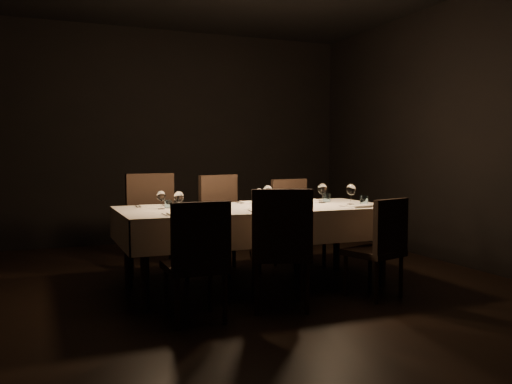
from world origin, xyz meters
name	(u,v)px	position (x,y,z in m)	size (l,w,h in m)	color
room	(256,127)	(0.00, 0.00, 1.50)	(5.01, 6.01, 3.01)	black
dining_table	(256,215)	(0.00, 0.00, 0.69)	(2.52, 1.12, 0.76)	black
chair_near_left	(197,256)	(-0.81, -0.86, 0.51)	(0.44, 0.44, 0.91)	black
place_setting_near_left	(182,204)	(-0.76, -0.22, 0.83)	(0.31, 0.40, 0.17)	silver
chair_near_center	(281,244)	(-0.11, -0.79, 0.54)	(0.60, 0.60, 0.98)	black
place_setting_near_center	(264,201)	(-0.01, -0.22, 0.83)	(0.34, 0.40, 0.18)	silver
chair_near_right	(381,243)	(0.85, -0.77, 0.49)	(0.52, 0.52, 0.87)	black
place_setting_near_right	(357,197)	(0.96, -0.22, 0.84)	(0.37, 0.42, 0.20)	silver
chair_far_left	(155,222)	(-0.80, 0.74, 0.57)	(0.57, 0.57, 1.06)	black
place_setting_far_left	(159,201)	(-0.86, 0.22, 0.83)	(0.30, 0.39, 0.17)	silver
chair_far_center	(226,219)	(-0.04, 0.75, 0.56)	(0.63, 0.63, 1.03)	black
place_setting_far_center	(264,196)	(0.18, 0.22, 0.84)	(0.35, 0.41, 0.19)	silver
chair_far_right	(295,219)	(0.77, 0.74, 0.53)	(0.54, 0.54, 0.97)	black
place_setting_far_right	(318,195)	(0.78, 0.22, 0.84)	(0.37, 0.42, 0.20)	silver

